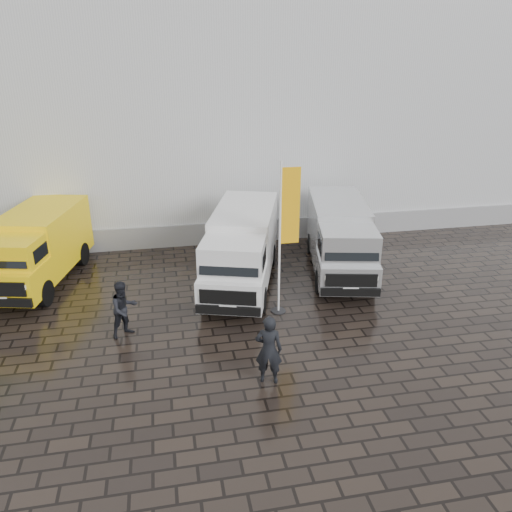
# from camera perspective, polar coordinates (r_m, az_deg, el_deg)

# --- Properties ---
(ground) EXTENTS (120.00, 120.00, 0.00)m
(ground) POSITION_cam_1_polar(r_m,az_deg,el_deg) (16.19, 3.48, -8.26)
(ground) COLOR black
(ground) RESTS_ON ground
(exhibition_hall) EXTENTS (44.00, 16.00, 12.00)m
(exhibition_hall) POSITION_cam_1_polar(r_m,az_deg,el_deg) (30.04, -0.20, 18.25)
(exhibition_hall) COLOR silver
(exhibition_hall) RESTS_ON ground
(hall_plinth) EXTENTS (44.00, 0.15, 1.00)m
(hall_plinth) POSITION_cam_1_polar(r_m,az_deg,el_deg) (23.43, 3.50, 3.15)
(hall_plinth) COLOR gray
(hall_plinth) RESTS_ON ground
(van_yellow) EXTENTS (3.48, 6.12, 2.66)m
(van_yellow) POSITION_cam_1_polar(r_m,az_deg,el_deg) (20.41, -23.83, 0.65)
(van_yellow) COLOR yellow
(van_yellow) RESTS_ON ground
(van_white) EXTENTS (3.94, 6.74, 2.77)m
(van_white) POSITION_cam_1_polar(r_m,az_deg,el_deg) (18.47, -1.64, 0.64)
(van_white) COLOR white
(van_white) RESTS_ON ground
(van_silver) EXTENTS (3.34, 6.52, 2.70)m
(van_silver) POSITION_cam_1_polar(r_m,az_deg,el_deg) (19.91, 9.53, 1.87)
(van_silver) COLOR silver
(van_silver) RESTS_ON ground
(flagpole) EXTENTS (0.88, 0.50, 5.17)m
(flagpole) POSITION_cam_1_polar(r_m,az_deg,el_deg) (16.00, 3.39, 2.86)
(flagpole) COLOR black
(flagpole) RESTS_ON ground
(wheelie_bin) EXTENTS (0.82, 0.82, 1.10)m
(wheelie_bin) POSITION_cam_1_polar(r_m,az_deg,el_deg) (23.50, 8.67, 3.11)
(wheelie_bin) COLOR black
(wheelie_bin) RESTS_ON ground
(person_front) EXTENTS (0.82, 0.65, 1.98)m
(person_front) POSITION_cam_1_polar(r_m,az_deg,el_deg) (13.33, 1.46, -10.65)
(person_front) COLOR black
(person_front) RESTS_ON ground
(person_tent) EXTENTS (1.12, 1.06, 1.82)m
(person_tent) POSITION_cam_1_polar(r_m,az_deg,el_deg) (15.92, -14.86, -5.87)
(person_tent) COLOR black
(person_tent) RESTS_ON ground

